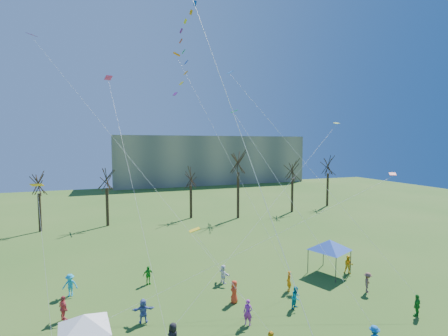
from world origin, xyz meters
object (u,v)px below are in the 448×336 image
object	(u,v)px
distant_building	(211,160)
canopy_tent_white	(84,322)
canopy_tent_blue	(330,245)
big_box_kite	(191,40)

from	to	relation	value
distant_building	canopy_tent_white	xyz separation A→B (m)	(-31.89, -77.09, -5.07)
distant_building	canopy_tent_blue	bearing A→B (deg)	-98.37
distant_building	canopy_tent_blue	size ratio (longest dim) A/B	14.60
big_box_kite	canopy_tent_blue	world-z (taller)	big_box_kite
distant_building	big_box_kite	distance (m)	81.57
distant_building	big_box_kite	world-z (taller)	big_box_kite
big_box_kite	canopy_tent_white	bearing A→B (deg)	-176.27
distant_building	big_box_kite	bearing A→B (deg)	-108.34
big_box_kite	canopy_tent_blue	distance (m)	22.47
big_box_kite	canopy_tent_white	distance (m)	17.70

